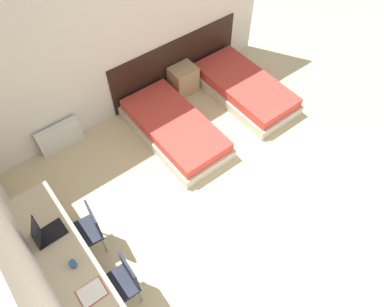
{
  "coord_description": "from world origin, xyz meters",
  "views": [
    {
      "loc": [
        -2.0,
        -0.33,
        4.8
      ],
      "look_at": [
        0.0,
        2.24,
        0.55
      ],
      "focal_mm": 35.0,
      "sensor_mm": 36.0,
      "label": 1
    }
  ],
  "objects_px": {
    "bed_near_window": "(175,129)",
    "chair_near_laptop": "(87,229)",
    "nightstand": "(183,80)",
    "laptop": "(45,233)",
    "bed_near_door": "(244,89)",
    "chair_near_notebook": "(121,282)"
  },
  "relations": [
    {
      "from": "bed_near_window",
      "to": "nightstand",
      "type": "distance_m",
      "value": 1.11
    },
    {
      "from": "bed_near_door",
      "to": "chair_near_laptop",
      "type": "bearing_deg",
      "value": -165.76
    },
    {
      "from": "nightstand",
      "to": "chair_near_laptop",
      "type": "bearing_deg",
      "value": -148.73
    },
    {
      "from": "bed_near_door",
      "to": "chair_near_notebook",
      "type": "distance_m",
      "value": 4.0
    },
    {
      "from": "nightstand",
      "to": "chair_near_laptop",
      "type": "xyz_separation_m",
      "value": [
        -2.8,
        -1.7,
        0.23
      ]
    },
    {
      "from": "bed_near_window",
      "to": "chair_near_laptop",
      "type": "xyz_separation_m",
      "value": [
        -2.02,
        -0.91,
        0.31
      ]
    },
    {
      "from": "bed_near_window",
      "to": "chair_near_notebook",
      "type": "distance_m",
      "value": 2.69
    },
    {
      "from": "nightstand",
      "to": "chair_near_notebook",
      "type": "bearing_deg",
      "value": -137.84
    },
    {
      "from": "bed_near_door",
      "to": "nightstand",
      "type": "bearing_deg",
      "value": 134.54
    },
    {
      "from": "bed_near_door",
      "to": "chair_near_notebook",
      "type": "height_order",
      "value": "chair_near_notebook"
    },
    {
      "from": "bed_near_door",
      "to": "chair_near_notebook",
      "type": "xyz_separation_m",
      "value": [
        -3.58,
        -1.75,
        0.31
      ]
    },
    {
      "from": "bed_near_window",
      "to": "chair_near_laptop",
      "type": "height_order",
      "value": "chair_near_laptop"
    },
    {
      "from": "nightstand",
      "to": "bed_near_door",
      "type": "bearing_deg",
      "value": -45.46
    },
    {
      "from": "bed_near_door",
      "to": "chair_near_laptop",
      "type": "distance_m",
      "value": 3.71
    },
    {
      "from": "chair_near_laptop",
      "to": "chair_near_notebook",
      "type": "distance_m",
      "value": 0.84
    },
    {
      "from": "nightstand",
      "to": "chair_near_notebook",
      "type": "xyz_separation_m",
      "value": [
        -2.8,
        -2.54,
        0.23
      ]
    },
    {
      "from": "bed_near_window",
      "to": "laptop",
      "type": "distance_m",
      "value": 2.68
    },
    {
      "from": "chair_near_laptop",
      "to": "bed_near_door",
      "type": "bearing_deg",
      "value": 20.69
    },
    {
      "from": "chair_near_laptop",
      "to": "laptop",
      "type": "xyz_separation_m",
      "value": [
        -0.42,
        0.04,
        0.36
      ]
    },
    {
      "from": "bed_near_door",
      "to": "chair_near_laptop",
      "type": "height_order",
      "value": "chair_near_laptop"
    },
    {
      "from": "bed_near_window",
      "to": "laptop",
      "type": "xyz_separation_m",
      "value": [
        -2.44,
        -0.87,
        0.68
      ]
    },
    {
      "from": "chair_near_notebook",
      "to": "laptop",
      "type": "height_order",
      "value": "laptop"
    }
  ]
}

